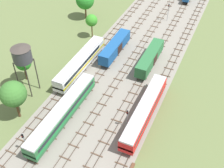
{
  "coord_description": "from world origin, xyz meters",
  "views": [
    {
      "loc": [
        20.4,
        -11.01,
        44.53
      ],
      "look_at": [
        0.0,
        33.94,
        1.5
      ],
      "focal_mm": 46.92,
      "sensor_mm": 36.0,
      "label": 1
    }
  ],
  "objects_px": {
    "signal_post_nearest": "(168,10)",
    "signal_post_near": "(24,140)",
    "water_tower": "(22,55)",
    "diesel_railcar_far_left_mid": "(80,62)",
    "freight_boxcar_left_far": "(115,47)",
    "signal_post_mid": "(127,116)",
    "freight_boxcar_centre_midfar": "(150,58)",
    "passenger_coach_left_nearest": "(63,112)",
    "diesel_railcar_centre_right_near": "(145,110)"
  },
  "relations": [
    {
      "from": "freight_boxcar_left_far",
      "to": "signal_post_nearest",
      "type": "xyz_separation_m",
      "value": [
        7.26,
        23.17,
        1.12
      ]
    },
    {
      "from": "diesel_railcar_far_left_mid",
      "to": "signal_post_near",
      "type": "relative_size",
      "value": 4.36
    },
    {
      "from": "passenger_coach_left_nearest",
      "to": "signal_post_near",
      "type": "xyz_separation_m",
      "value": [
        -2.42,
        -8.93,
        0.41
      ]
    },
    {
      "from": "diesel_railcar_centre_right_near",
      "to": "freight_boxcar_centre_midfar",
      "type": "height_order",
      "value": "diesel_railcar_centre_right_near"
    },
    {
      "from": "freight_boxcar_left_far",
      "to": "signal_post_near",
      "type": "bearing_deg",
      "value": -94.06
    },
    {
      "from": "diesel_railcar_far_left_mid",
      "to": "signal_post_near",
      "type": "xyz_separation_m",
      "value": [
        2.42,
        -24.69,
        0.43
      ]
    },
    {
      "from": "passenger_coach_left_nearest",
      "to": "freight_boxcar_left_far",
      "type": "relative_size",
      "value": 1.57
    },
    {
      "from": "passenger_coach_left_nearest",
      "to": "diesel_railcar_far_left_mid",
      "type": "bearing_deg",
      "value": 107.09
    },
    {
      "from": "passenger_coach_left_nearest",
      "to": "water_tower",
      "type": "distance_m",
      "value": 14.6
    },
    {
      "from": "freight_boxcar_centre_midfar",
      "to": "signal_post_nearest",
      "type": "height_order",
      "value": "signal_post_nearest"
    },
    {
      "from": "diesel_railcar_far_left_mid",
      "to": "freight_boxcar_left_far",
      "type": "distance_m",
      "value": 10.74
    },
    {
      "from": "water_tower",
      "to": "freight_boxcar_left_far",
      "type": "bearing_deg",
      "value": 60.33
    },
    {
      "from": "diesel_railcar_far_left_mid",
      "to": "signal_post_nearest",
      "type": "xyz_separation_m",
      "value": [
        12.12,
        32.75,
        0.98
      ]
    },
    {
      "from": "passenger_coach_left_nearest",
      "to": "diesel_railcar_far_left_mid",
      "type": "height_order",
      "value": "same"
    },
    {
      "from": "diesel_railcar_far_left_mid",
      "to": "freight_boxcar_left_far",
      "type": "height_order",
      "value": "diesel_railcar_far_left_mid"
    },
    {
      "from": "diesel_railcar_far_left_mid",
      "to": "signal_post_nearest",
      "type": "distance_m",
      "value": 34.94
    },
    {
      "from": "diesel_railcar_far_left_mid",
      "to": "water_tower",
      "type": "height_order",
      "value": "water_tower"
    },
    {
      "from": "passenger_coach_left_nearest",
      "to": "freight_boxcar_left_far",
      "type": "height_order",
      "value": "passenger_coach_left_nearest"
    },
    {
      "from": "passenger_coach_left_nearest",
      "to": "freight_boxcar_centre_midfar",
      "type": "xyz_separation_m",
      "value": [
        9.7,
        24.55,
        -0.16
      ]
    },
    {
      "from": "signal_post_mid",
      "to": "diesel_railcar_far_left_mid",
      "type": "bearing_deg",
      "value": 145.15
    },
    {
      "from": "freight_boxcar_centre_midfar",
      "to": "passenger_coach_left_nearest",
      "type": "bearing_deg",
      "value": -111.56
    },
    {
      "from": "freight_boxcar_centre_midfar",
      "to": "signal_post_near",
      "type": "height_order",
      "value": "signal_post_near"
    },
    {
      "from": "diesel_railcar_far_left_mid",
      "to": "freight_boxcar_centre_midfar",
      "type": "relative_size",
      "value": 1.46
    },
    {
      "from": "water_tower",
      "to": "diesel_railcar_centre_right_near",
      "type": "bearing_deg",
      "value": 5.05
    },
    {
      "from": "diesel_railcar_centre_right_near",
      "to": "diesel_railcar_far_left_mid",
      "type": "xyz_separation_m",
      "value": [
        -19.39,
        8.68,
        0.0
      ]
    },
    {
      "from": "passenger_coach_left_nearest",
      "to": "signal_post_mid",
      "type": "bearing_deg",
      "value": 18.08
    },
    {
      "from": "freight_boxcar_centre_midfar",
      "to": "freight_boxcar_left_far",
      "type": "relative_size",
      "value": 1.0
    },
    {
      "from": "water_tower",
      "to": "signal_post_near",
      "type": "relative_size",
      "value": 2.52
    },
    {
      "from": "water_tower",
      "to": "signal_post_nearest",
      "type": "distance_m",
      "value": 48.11
    },
    {
      "from": "signal_post_near",
      "to": "passenger_coach_left_nearest",
      "type": "bearing_deg",
      "value": 74.81
    },
    {
      "from": "signal_post_mid",
      "to": "signal_post_nearest",
      "type": "bearing_deg",
      "value": 96.21
    },
    {
      "from": "diesel_railcar_centre_right_near",
      "to": "signal_post_near",
      "type": "height_order",
      "value": "signal_post_near"
    },
    {
      "from": "diesel_railcar_centre_right_near",
      "to": "freight_boxcar_left_far",
      "type": "distance_m",
      "value": 23.34
    },
    {
      "from": "signal_post_near",
      "to": "signal_post_mid",
      "type": "xyz_separation_m",
      "value": [
        14.54,
        12.88,
        -0.05
      ]
    },
    {
      "from": "signal_post_nearest",
      "to": "signal_post_near",
      "type": "distance_m",
      "value": 58.26
    },
    {
      "from": "signal_post_mid",
      "to": "freight_boxcar_centre_midfar",
      "type": "bearing_deg",
      "value": 96.69
    },
    {
      "from": "freight_boxcar_centre_midfar",
      "to": "freight_boxcar_left_far",
      "type": "bearing_deg",
      "value": 175.3
    },
    {
      "from": "passenger_coach_left_nearest",
      "to": "signal_post_mid",
      "type": "relative_size",
      "value": 4.76
    },
    {
      "from": "freight_boxcar_left_far",
      "to": "water_tower",
      "type": "relative_size",
      "value": 1.18
    },
    {
      "from": "freight_boxcar_centre_midfar",
      "to": "water_tower",
      "type": "distance_m",
      "value": 30.09
    },
    {
      "from": "water_tower",
      "to": "signal_post_mid",
      "type": "height_order",
      "value": "water_tower"
    },
    {
      "from": "signal_post_nearest",
      "to": "signal_post_mid",
      "type": "distance_m",
      "value": 44.83
    },
    {
      "from": "passenger_coach_left_nearest",
      "to": "diesel_railcar_far_left_mid",
      "type": "distance_m",
      "value": 16.5
    },
    {
      "from": "signal_post_near",
      "to": "freight_boxcar_left_far",
      "type": "bearing_deg",
      "value": 85.94
    },
    {
      "from": "diesel_railcar_centre_right_near",
      "to": "signal_post_mid",
      "type": "bearing_deg",
      "value": -127.74
    },
    {
      "from": "freight_boxcar_centre_midfar",
      "to": "freight_boxcar_left_far",
      "type": "xyz_separation_m",
      "value": [
        -9.69,
        0.8,
        0.0
      ]
    },
    {
      "from": "signal_post_nearest",
      "to": "signal_post_near",
      "type": "bearing_deg",
      "value": -99.58
    },
    {
      "from": "diesel_railcar_centre_right_near",
      "to": "freight_boxcar_left_far",
      "type": "bearing_deg",
      "value": 128.52
    },
    {
      "from": "signal_post_near",
      "to": "signal_post_mid",
      "type": "bearing_deg",
      "value": 41.53
    },
    {
      "from": "freight_boxcar_left_far",
      "to": "signal_post_nearest",
      "type": "distance_m",
      "value": 24.31
    }
  ]
}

